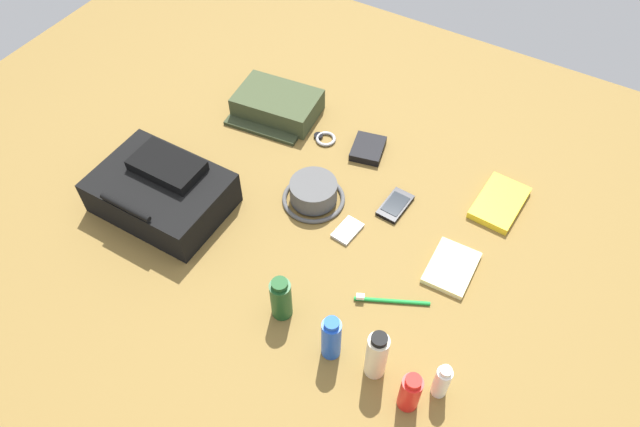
# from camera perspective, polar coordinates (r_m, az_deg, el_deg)

# --- Properties ---
(ground_plane) EXTENTS (2.64, 2.02, 0.02)m
(ground_plane) POSITION_cam_1_polar(r_m,az_deg,el_deg) (1.61, -0.00, -1.16)
(ground_plane) COLOR brown
(ground_plane) RESTS_ON ground
(backpack) EXTENTS (0.35, 0.25, 0.13)m
(backpack) POSITION_cam_1_polar(r_m,az_deg,el_deg) (1.66, -15.02, 2.10)
(backpack) COLOR black
(backpack) RESTS_ON ground_plane
(toiletry_pouch) EXTENTS (0.27, 0.23, 0.07)m
(toiletry_pouch) POSITION_cam_1_polar(r_m,az_deg,el_deg) (1.89, -4.19, 10.38)
(toiletry_pouch) COLOR #384228
(toiletry_pouch) RESTS_ON ground_plane
(bucket_hat) EXTENTS (0.18, 0.18, 0.07)m
(bucket_hat) POSITION_cam_1_polar(r_m,az_deg,el_deg) (1.63, -0.63, 1.98)
(bucket_hat) COLOR #4D4D4D
(bucket_hat) RESTS_ON ground_plane
(toothpaste_tube) EXTENTS (0.03, 0.03, 0.11)m
(toothpaste_tube) POSITION_cam_1_polar(r_m,az_deg,el_deg) (1.34, 11.67, -15.58)
(toothpaste_tube) COLOR white
(toothpaste_tube) RESTS_ON ground_plane
(sunscreen_spray) EXTENTS (0.05, 0.05, 0.12)m
(sunscreen_spray) POSITION_cam_1_polar(r_m,az_deg,el_deg) (1.32, 8.69, -16.67)
(sunscreen_spray) COLOR red
(sunscreen_spray) RESTS_ON ground_plane
(lotion_bottle) EXTENTS (0.05, 0.05, 0.16)m
(lotion_bottle) POSITION_cam_1_polar(r_m,az_deg,el_deg) (1.32, 5.49, -13.44)
(lotion_bottle) COLOR beige
(lotion_bottle) RESTS_ON ground_plane
(deodorant_spray) EXTENTS (0.04, 0.04, 0.14)m
(deodorant_spray) POSITION_cam_1_polar(r_m,az_deg,el_deg) (1.34, 1.09, -11.91)
(deodorant_spray) COLOR blue
(deodorant_spray) RESTS_ON ground_plane
(shampoo_bottle) EXTENTS (0.05, 0.05, 0.13)m
(shampoo_bottle) POSITION_cam_1_polar(r_m,az_deg,el_deg) (1.40, -3.79, -8.17)
(shampoo_bottle) COLOR #19471E
(shampoo_bottle) RESTS_ON ground_plane
(paperback_novel) EXTENTS (0.12, 0.19, 0.02)m
(paperback_novel) POSITION_cam_1_polar(r_m,az_deg,el_deg) (1.71, 16.93, 0.99)
(paperback_novel) COLOR yellow
(paperback_novel) RESTS_ON ground_plane
(cell_phone) EXTENTS (0.07, 0.12, 0.01)m
(cell_phone) POSITION_cam_1_polar(r_m,az_deg,el_deg) (1.65, 7.27, 0.80)
(cell_phone) COLOR black
(cell_phone) RESTS_ON ground_plane
(media_player) EXTENTS (0.06, 0.09, 0.01)m
(media_player) POSITION_cam_1_polar(r_m,az_deg,el_deg) (1.58, 2.67, -1.64)
(media_player) COLOR #B7B7BC
(media_player) RESTS_ON ground_plane
(wristwatch) EXTENTS (0.07, 0.06, 0.01)m
(wristwatch) POSITION_cam_1_polar(r_m,az_deg,el_deg) (1.81, 0.46, 7.26)
(wristwatch) COLOR #99999E
(wristwatch) RESTS_ON ground_plane
(toothbrush) EXTENTS (0.17, 0.09, 0.02)m
(toothbrush) POSITION_cam_1_polar(r_m,az_deg,el_deg) (1.47, 6.55, -8.34)
(toothbrush) COLOR #198C33
(toothbrush) RESTS_ON ground_plane
(wallet) EXTENTS (0.11, 0.13, 0.02)m
(wallet) POSITION_cam_1_polar(r_m,az_deg,el_deg) (1.78, 4.65, 6.26)
(wallet) COLOR black
(wallet) RESTS_ON ground_plane
(notepad) EXTENTS (0.11, 0.15, 0.02)m
(notepad) POSITION_cam_1_polar(r_m,az_deg,el_deg) (1.55, 12.57, -5.12)
(notepad) COLOR beige
(notepad) RESTS_ON ground_plane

